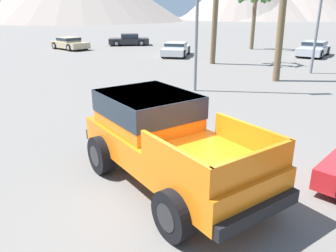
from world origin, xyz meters
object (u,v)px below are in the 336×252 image
at_px(parked_car_tan, 69,43).
at_px(palm_tree_leaning, 255,4).
at_px(parked_car_dark, 129,39).
at_px(parked_car_white, 176,49).
at_px(parked_car_silver, 314,48).
at_px(orange_pickup_truck, 163,135).

xyz_separation_m(parked_car_tan, palm_tree_leaning, (17.34, -1.14, 3.53)).
relative_size(parked_car_tan, palm_tree_leaning, 0.79).
relative_size(parked_car_dark, parked_car_white, 0.94).
bearing_deg(palm_tree_leaning, parked_car_silver, -55.72).
bearing_deg(palm_tree_leaning, parked_car_dark, 159.54).
relative_size(orange_pickup_truck, parked_car_white, 1.15).
height_order(parked_car_dark, parked_car_tan, parked_car_dark).
xyz_separation_m(parked_car_white, palm_tree_leaning, (7.69, 4.20, 3.54)).
height_order(parked_car_silver, parked_car_white, parked_car_silver).
relative_size(parked_car_tan, parked_car_white, 0.95).
height_order(parked_car_tan, parked_car_silver, parked_car_silver).
bearing_deg(parked_car_silver, parked_car_tan, 22.32).
bearing_deg(parked_car_white, palm_tree_leaning, 44.11).
bearing_deg(parked_car_dark, orange_pickup_truck, -178.72).
relative_size(orange_pickup_truck, parked_car_silver, 1.14).
height_order(orange_pickup_truck, parked_car_white, orange_pickup_truck).
xyz_separation_m(parked_car_dark, palm_tree_leaning, (11.82, -4.41, 3.51)).
xyz_separation_m(parked_car_dark, parked_car_tan, (-5.52, -3.27, -0.02)).
bearing_deg(parked_car_silver, palm_tree_leaning, -16.66).
relative_size(parked_car_silver, parked_car_white, 1.01).
bearing_deg(orange_pickup_truck, parked_car_silver, 24.82).
xyz_separation_m(orange_pickup_truck, palm_tree_leaning, (10.03, 24.75, 3.04)).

